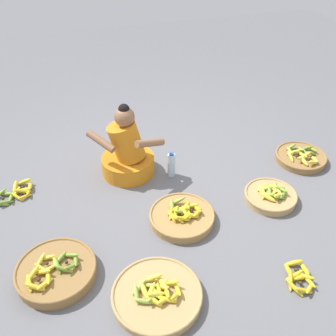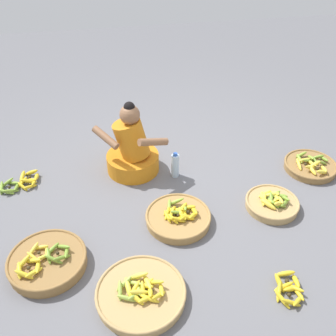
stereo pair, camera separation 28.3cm
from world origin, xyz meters
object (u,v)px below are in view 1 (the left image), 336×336
object	(u,v)px
vendor_woman_front	(127,152)
banana_basket_mid_right	(56,271)
banana_basket_back_right	(157,295)
banana_basket_mid_left	(182,216)
water_bottle	(171,165)
loose_bananas_front_center	(299,277)
banana_basket_near_bicycle	(301,157)
loose_bananas_front_left	(16,193)
banana_basket_near_vendor	(271,196)

from	to	relation	value
vendor_woman_front	banana_basket_mid_right	world-z (taller)	vendor_woman_front
banana_basket_mid_right	banana_basket_back_right	world-z (taller)	banana_basket_mid_right
banana_basket_mid_left	water_bottle	distance (m)	0.65
loose_bananas_front_center	water_bottle	xyz separation A→B (m)	(-0.52, 1.47, 0.10)
vendor_woman_front	banana_basket_back_right	world-z (taller)	vendor_woman_front
banana_basket_near_bicycle	water_bottle	size ratio (longest dim) A/B	1.94
banana_basket_mid_right	water_bottle	bearing A→B (deg)	37.60
banana_basket_mid_left	banana_basket_mid_right	bearing A→B (deg)	-165.66
banana_basket_back_right	banana_basket_near_bicycle	bearing A→B (deg)	31.38
water_bottle	loose_bananas_front_left	bearing A→B (deg)	174.54
banana_basket_mid_right	banana_basket_mid_left	size ratio (longest dim) A/B	1.06
banana_basket_near_vendor	vendor_woman_front	bearing A→B (deg)	145.37
banana_basket_mid_right	banana_basket_near_vendor	bearing A→B (deg)	8.52
banana_basket_back_right	loose_bananas_front_left	distance (m)	1.74
banana_basket_near_vendor	banana_basket_mid_left	bearing A→B (deg)	-179.01
banana_basket_near_bicycle	water_bottle	bearing A→B (deg)	173.26
vendor_woman_front	banana_basket_mid_left	xyz separation A→B (m)	(0.29, -0.81, -0.19)
banana_basket_mid_left	loose_bananas_front_center	world-z (taller)	banana_basket_mid_left
loose_bananas_front_left	banana_basket_near_bicycle	bearing A→B (deg)	-6.07
banana_basket_near_bicycle	banana_basket_mid_left	bearing A→B (deg)	-162.22
banana_basket_mid_right	banana_basket_near_bicycle	bearing A→B (deg)	16.34
loose_bananas_front_center	loose_bananas_front_left	xyz separation A→B (m)	(-2.00, 1.61, -0.00)
banana_basket_mid_right	banana_basket_near_bicycle	world-z (taller)	banana_basket_mid_right
banana_basket_back_right	banana_basket_near_bicycle	distance (m)	2.21
banana_basket_near_bicycle	vendor_woman_front	bearing A→B (deg)	169.10
banana_basket_mid_left	loose_bananas_front_left	distance (m)	1.58
banana_basket_mid_left	banana_basket_near_vendor	bearing A→B (deg)	0.99
banana_basket_near_vendor	banana_basket_back_right	xyz separation A→B (m)	(-1.28, -0.69, -0.01)
banana_basket_mid_right	banana_basket_mid_left	world-z (taller)	banana_basket_mid_right
vendor_woman_front	banana_basket_mid_left	size ratio (longest dim) A/B	1.35
loose_bananas_front_center	water_bottle	distance (m)	1.56
banana_basket_near_vendor	banana_basket_back_right	bearing A→B (deg)	-151.47
vendor_woman_front	banana_basket_mid_right	xyz separation A→B (m)	(-0.78, -1.09, -0.18)
banana_basket_near_bicycle	loose_bananas_front_center	size ratio (longest dim) A/B	1.63
banana_basket_mid_left	banana_basket_back_right	xyz separation A→B (m)	(-0.42, -0.68, -0.01)
loose_bananas_front_center	loose_bananas_front_left	world-z (taller)	same
banana_basket_mid_right	banana_basket_near_bicycle	size ratio (longest dim) A/B	1.14
banana_basket_near_vendor	water_bottle	bearing A→B (deg)	140.78
banana_basket_mid_left	loose_bananas_front_center	distance (m)	1.04
water_bottle	loose_bananas_front_center	bearing A→B (deg)	-70.43
vendor_woman_front	banana_basket_near_bicycle	size ratio (longest dim) A/B	1.45
banana_basket_mid_right	water_bottle	size ratio (longest dim) A/B	2.21
banana_basket_mid_left	banana_basket_near_bicycle	bearing A→B (deg)	17.78
banana_basket_near_vendor	loose_bananas_front_left	world-z (taller)	banana_basket_near_vendor
loose_bananas_front_center	water_bottle	size ratio (longest dim) A/B	1.19
loose_bananas_front_center	loose_bananas_front_left	bearing A→B (deg)	141.19
vendor_woman_front	banana_basket_near_bicycle	distance (m)	1.80
banana_basket_back_right	water_bottle	xyz separation A→B (m)	(0.52, 1.31, 0.08)
banana_basket_back_right	loose_bananas_front_left	xyz separation A→B (m)	(-0.96, 1.45, -0.01)
vendor_woman_front	loose_bananas_front_left	world-z (taller)	vendor_woman_front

